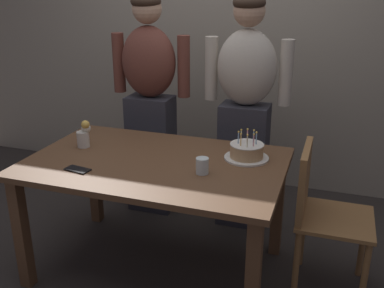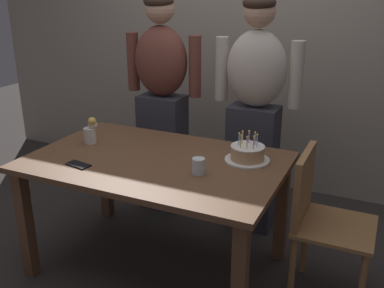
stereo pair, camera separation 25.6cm
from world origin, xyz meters
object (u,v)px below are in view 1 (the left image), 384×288
object	(u,v)px
cell_phone	(78,170)
dining_chair	(320,208)
birthday_cake	(247,152)
person_man_bearded	(150,103)
person_woman_cardigan	(245,111)
flower_vase	(84,135)
water_glass_near	(202,166)

from	to	relation	value
cell_phone	dining_chair	xyz separation A→B (m)	(1.30, 0.42, -0.23)
birthday_cake	dining_chair	bearing A→B (deg)	-6.83
person_man_bearded	dining_chair	xyz separation A→B (m)	(1.30, -0.60, -0.36)
person_man_bearded	person_woman_cardigan	xyz separation A→B (m)	(0.73, 0.00, 0.00)
flower_vase	dining_chair	distance (m)	1.50
flower_vase	cell_phone	bearing A→B (deg)	-64.76
water_glass_near	cell_phone	size ratio (longest dim) A/B	0.62
person_man_bearded	water_glass_near	bearing A→B (deg)	128.94
cell_phone	dining_chair	world-z (taller)	dining_chair
cell_phone	person_man_bearded	xyz separation A→B (m)	(-0.00, 1.02, 0.13)
person_man_bearded	dining_chair	distance (m)	1.48
birthday_cake	water_glass_near	bearing A→B (deg)	-122.73
water_glass_near	cell_phone	distance (m)	0.70
cell_phone	dining_chair	distance (m)	1.38
person_woman_cardigan	cell_phone	bearing A→B (deg)	54.53
birthday_cake	cell_phone	world-z (taller)	birthday_cake
cell_phone	person_man_bearded	bearing A→B (deg)	99.57
flower_vase	person_woman_cardigan	size ratio (longest dim) A/B	0.11
water_glass_near	person_man_bearded	size ratio (longest dim) A/B	0.05
water_glass_near	dining_chair	world-z (taller)	dining_chair
cell_phone	dining_chair	bearing A→B (deg)	27.12
dining_chair	person_woman_cardigan	bearing A→B (deg)	43.84
flower_vase	dining_chair	world-z (taller)	flower_vase
water_glass_near	person_man_bearded	xyz separation A→B (m)	(-0.67, 0.83, 0.09)
flower_vase	dining_chair	size ratio (longest dim) A/B	0.20
birthday_cake	person_man_bearded	world-z (taller)	person_man_bearded
flower_vase	birthday_cake	bearing A→B (deg)	7.17
cell_phone	dining_chair	size ratio (longest dim) A/B	0.17
birthday_cake	water_glass_near	distance (m)	0.34
birthday_cake	dining_chair	world-z (taller)	birthday_cake
person_man_bearded	cell_phone	bearing A→B (deg)	90.18
birthday_cake	water_glass_near	xyz separation A→B (m)	(-0.18, -0.29, 0.00)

